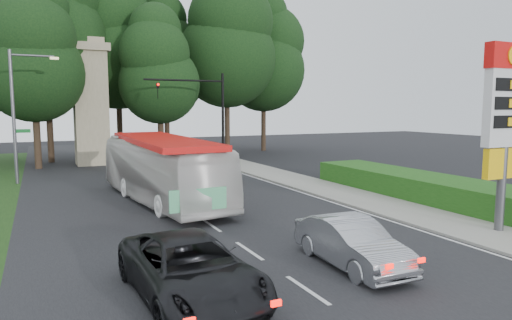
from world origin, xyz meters
name	(u,v)px	position (x,y,z in m)	size (l,w,h in m)	color
ground	(318,298)	(0.00, 0.00, 0.00)	(120.00, 120.00, 0.00)	black
road_surface	(179,204)	(0.00, 12.00, 0.01)	(14.00, 80.00, 0.02)	black
sidewalk_right	(327,189)	(8.50, 12.00, 0.06)	(3.00, 80.00, 0.12)	gray
hedge	(422,187)	(11.50, 8.00, 0.60)	(3.00, 14.00, 1.20)	#1B4E14
gas_station_pylon	(506,112)	(9.20, 1.99, 4.45)	(2.10, 0.45, 6.85)	#59595E
traffic_signal_mast	(207,107)	(5.68, 24.00, 4.67)	(6.10, 0.35, 7.20)	black
streetlight_signs	(17,110)	(-6.99, 22.01, 4.44)	(2.75, 0.98, 8.00)	#59595E
monument	(91,101)	(-2.00, 30.00, 5.10)	(3.00, 3.00, 10.05)	gray
tree_center_left	(44,16)	(-5.00, 33.00, 12.02)	(10.08, 10.08, 19.80)	#2D2116
tree_center_right	(117,37)	(1.00, 35.00, 11.02)	(9.24, 9.24, 18.15)	#2D2116
tree_east_near	(166,57)	(6.00, 37.00, 9.68)	(8.12, 8.12, 15.95)	#2D2116
tree_east_mid	(227,37)	(11.00, 33.00, 11.35)	(9.52, 9.52, 18.70)	#2D2116
tree_far_east	(264,53)	(16.00, 35.00, 10.35)	(8.68, 8.68, 17.05)	#2D2116
tree_monument_left	(32,52)	(-6.00, 29.00, 8.68)	(7.28, 7.28, 14.30)	#2D2116
tree_monument_right	(159,67)	(3.50, 29.50, 8.01)	(6.72, 6.72, 13.20)	#2D2116
transit_bus	(162,170)	(-0.58, 12.87, 1.58)	(2.65, 11.33, 3.16)	white
sedan_silver	(351,243)	(2.11, 1.49, 0.70)	(1.49, 4.27, 1.41)	#A5A7AD
suv_charcoal	(190,269)	(-2.80, 1.31, 0.75)	(2.49, 5.40, 1.50)	black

